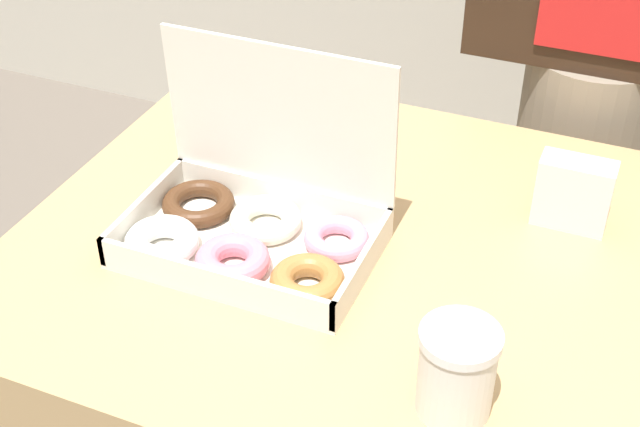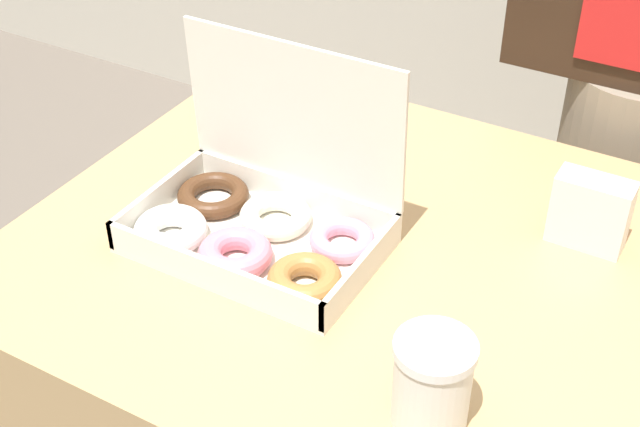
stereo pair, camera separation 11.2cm
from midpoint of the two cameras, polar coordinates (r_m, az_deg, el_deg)
name	(u,v)px [view 1 (the left image)]	position (r m, az deg, el deg)	size (l,w,h in m)	color
donut_box	(250,224)	(1.23, -7.09, -0.74)	(0.35, 0.25, 0.27)	white
coffee_cup	(457,371)	(0.99, 5.51, -10.14)	(0.09, 0.09, 0.11)	silver
napkin_holder	(574,193)	(1.29, 13.56, 1.19)	(0.10, 0.05, 0.10)	silver
person_customer	(600,54)	(1.66, 15.65, 9.77)	(0.45, 0.25, 1.59)	gray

